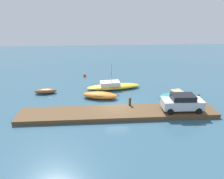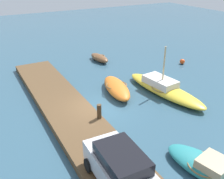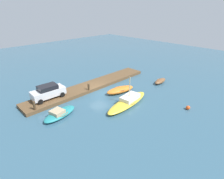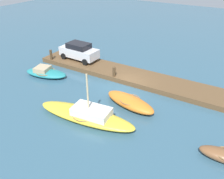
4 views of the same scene
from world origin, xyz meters
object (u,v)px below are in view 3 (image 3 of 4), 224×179
object	(u,v)px
rowboat_orange	(120,90)
parked_car	(48,92)
dinghy_brown	(160,81)
motorboat_teal	(60,113)
mooring_post_mid_west	(34,106)
sailboat_yellow	(128,101)
marker_buoy	(188,108)
mooring_post_west	(89,87)

from	to	relation	value
rowboat_orange	parked_car	bearing A→B (deg)	-16.35
rowboat_orange	parked_car	world-z (taller)	parked_car
dinghy_brown	rowboat_orange	world-z (taller)	rowboat_orange
motorboat_teal	mooring_post_mid_west	bearing A→B (deg)	-69.72
sailboat_yellow	mooring_post_mid_west	bearing A→B (deg)	-40.08
sailboat_yellow	marker_buoy	size ratio (longest dim) A/B	15.43
sailboat_yellow	marker_buoy	world-z (taller)	sailboat_yellow
dinghy_brown	rowboat_orange	distance (m)	7.46
sailboat_yellow	rowboat_orange	xyz separation A→B (m)	(-1.83, -3.08, -0.02)
dinghy_brown	motorboat_teal	bearing A→B (deg)	-13.16
motorboat_teal	parked_car	xyz separation A→B (m)	(-0.87, -4.17, 1.01)
dinghy_brown	parked_car	bearing A→B (deg)	-27.57
motorboat_teal	mooring_post_west	size ratio (longest dim) A/B	4.87
mooring_post_west	marker_buoy	bearing A→B (deg)	115.22
sailboat_yellow	parked_car	size ratio (longest dim) A/B	1.80
rowboat_orange	motorboat_teal	bearing A→B (deg)	9.31
dinghy_brown	sailboat_yellow	bearing A→B (deg)	2.05
rowboat_orange	mooring_post_mid_west	bearing A→B (deg)	-3.20
sailboat_yellow	mooring_post_west	world-z (taller)	sailboat_yellow
mooring_post_mid_west	motorboat_teal	bearing A→B (deg)	122.82
marker_buoy	motorboat_teal	bearing A→B (deg)	-38.70
parked_car	marker_buoy	bearing A→B (deg)	130.68
dinghy_brown	parked_car	size ratio (longest dim) A/B	0.69
parked_car	marker_buoy	distance (m)	17.47
mooring_post_west	mooring_post_mid_west	xyz separation A→B (m)	(7.78, 0.00, 0.07)
sailboat_yellow	marker_buoy	xyz separation A→B (m)	(-4.22, 5.84, -0.19)
motorboat_teal	marker_buoy	bearing A→B (deg)	128.75
rowboat_orange	mooring_post_west	distance (m)	4.53
dinghy_brown	motorboat_teal	distance (m)	16.74
rowboat_orange	mooring_post_mid_west	xyz separation A→B (m)	(11.05, -3.09, 0.56)
sailboat_yellow	rowboat_orange	distance (m)	3.58
motorboat_teal	mooring_post_mid_west	size ratio (longest dim) A/B	4.25
mooring_post_mid_west	marker_buoy	world-z (taller)	mooring_post_mid_west
dinghy_brown	mooring_post_mid_west	xyz separation A→B (m)	(18.20, -5.19, 0.64)
dinghy_brown	rowboat_orange	xyz separation A→B (m)	(7.16, -2.10, 0.08)
dinghy_brown	rowboat_orange	bearing A→B (deg)	-20.52
rowboat_orange	parked_car	size ratio (longest dim) A/B	1.08
parked_car	mooring_post_mid_west	bearing A→B (deg)	34.00
sailboat_yellow	mooring_post_mid_west	xyz separation A→B (m)	(9.22, -6.17, 0.54)
sailboat_yellow	mooring_post_west	bearing A→B (deg)	-83.15
sailboat_yellow	mooring_post_mid_west	distance (m)	11.11
motorboat_teal	parked_car	distance (m)	4.37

